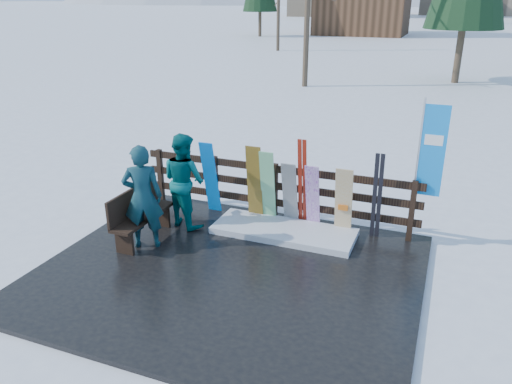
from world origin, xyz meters
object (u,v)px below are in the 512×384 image
at_px(snowboard_2, 255,184).
at_px(snowboard_1, 268,187).
at_px(bench, 139,213).
at_px(snowboard_0, 210,178).
at_px(rental_flag, 429,156).
at_px(person_back, 184,180).
at_px(snowboard_3, 313,197).
at_px(person_front, 143,197).
at_px(snowboard_5, 343,202).
at_px(snowboard_4, 290,194).

bearing_deg(snowboard_2, snowboard_1, 0.00).
distance_m(bench, snowboard_2, 2.24).
distance_m(snowboard_0, rental_flag, 4.14).
bearing_deg(snowboard_1, person_back, -155.87).
xyz_separation_m(rental_flag, person_back, (-4.28, -0.92, -0.70)).
bearing_deg(snowboard_3, person_front, -146.29).
relative_size(person_front, person_back, 1.02).
bearing_deg(bench, snowboard_3, 28.19).
bearing_deg(snowboard_2, snowboard_0, 180.00).
distance_m(snowboard_0, snowboard_5, 2.70).
bearing_deg(rental_flag, bench, -159.47).
xyz_separation_m(snowboard_1, snowboard_4, (0.45, -0.00, -0.08)).
bearing_deg(snowboard_3, snowboard_4, -180.00).
distance_m(snowboard_5, rental_flag, 1.67).
bearing_deg(snowboard_5, person_back, -167.46).
bearing_deg(bench, snowboard_4, 32.49).
bearing_deg(person_back, snowboard_1, -134.93).
distance_m(snowboard_0, snowboard_1, 1.22).
bearing_deg(rental_flag, snowboard_4, -173.52).
relative_size(snowboard_2, rental_flag, 0.60).
bearing_deg(rental_flag, person_front, -156.24).
xyz_separation_m(snowboard_3, person_front, (-2.56, -1.71, 0.27)).
relative_size(snowboard_4, person_front, 0.72).
distance_m(snowboard_0, snowboard_3, 2.12).
xyz_separation_m(snowboard_1, person_back, (-1.46, -0.65, 0.17)).
xyz_separation_m(snowboard_0, snowboard_5, (2.70, 0.00, -0.11)).
relative_size(bench, snowboard_1, 1.01).
xyz_separation_m(snowboard_1, rental_flag, (2.82, 0.27, 0.87)).
relative_size(snowboard_5, person_front, 0.71).
bearing_deg(rental_flag, snowboard_2, -175.02).
xyz_separation_m(snowboard_4, person_back, (-1.90, -0.65, 0.25)).
height_order(person_front, person_back, person_front).
relative_size(snowboard_5, person_back, 0.73).
bearing_deg(person_front, snowboard_4, -168.86).
bearing_deg(snowboard_3, rental_flag, 7.95).
relative_size(snowboard_4, person_back, 0.74).
bearing_deg(person_front, bench, -66.85).
bearing_deg(person_front, snowboard_1, -162.11).
height_order(snowboard_1, snowboard_3, snowboard_1).
bearing_deg(snowboard_5, snowboard_3, 180.00).
xyz_separation_m(bench, snowboard_3, (2.81, 1.51, 0.15)).
bearing_deg(snowboard_3, snowboard_2, -180.00).
height_order(snowboard_0, person_back, person_back).
bearing_deg(snowboard_1, snowboard_2, -180.00).
height_order(snowboard_5, person_front, person_front).
distance_m(bench, snowboard_3, 3.19).
height_order(bench, snowboard_1, snowboard_1).
relative_size(snowboard_3, snowboard_5, 1.02).
relative_size(snowboard_3, snowboard_4, 1.01).
height_order(snowboard_1, person_back, person_back).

